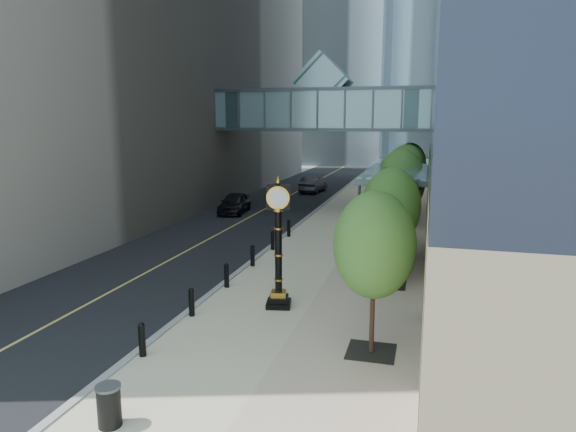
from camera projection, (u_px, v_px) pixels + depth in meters
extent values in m
plane|color=gray|center=(216.00, 388.00, 13.09)|extent=(320.00, 320.00, 0.00)
cube|color=black|center=(307.00, 186.00, 52.84)|extent=(8.00, 180.00, 0.02)
cube|color=beige|center=(386.00, 189.00, 50.76)|extent=(8.00, 180.00, 0.06)
cube|color=gray|center=(345.00, 188.00, 51.79)|extent=(0.25, 180.00, 0.07)
cube|color=#A4BECF|center=(388.00, 11.00, 122.47)|extent=(22.00, 22.00, 65.00)
cube|color=slate|center=(323.00, 110.00, 39.04)|extent=(17.00, 4.00, 3.00)
cube|color=#383F44|center=(323.00, 129.00, 39.31)|extent=(17.00, 4.20, 0.25)
cube|color=#383F44|center=(323.00, 90.00, 38.78)|extent=(17.00, 4.20, 0.25)
cube|color=slate|center=(323.00, 82.00, 38.66)|extent=(4.24, 3.00, 4.24)
cube|color=#383F44|center=(397.00, 174.00, 24.69)|extent=(3.00, 8.00, 0.25)
cube|color=slate|center=(397.00, 170.00, 24.66)|extent=(2.80, 7.80, 0.06)
cylinder|color=#383F44|center=(358.00, 230.00, 21.91)|extent=(0.12, 0.12, 4.20)
cylinder|color=#383F44|center=(376.00, 204.00, 28.92)|extent=(0.12, 0.12, 4.20)
cylinder|color=black|center=(142.00, 341.00, 14.65)|extent=(0.20, 0.20, 0.90)
cylinder|color=black|center=(192.00, 303.00, 17.68)|extent=(0.20, 0.20, 0.90)
cylinder|color=black|center=(227.00, 277.00, 20.72)|extent=(0.20, 0.20, 0.90)
cylinder|color=black|center=(253.00, 257.00, 23.75)|extent=(0.20, 0.20, 0.90)
cylinder|color=black|center=(273.00, 241.00, 26.79)|extent=(0.20, 0.20, 0.90)
cylinder|color=black|center=(289.00, 229.00, 29.82)|extent=(0.20, 0.20, 0.90)
cube|color=black|center=(371.00, 351.00, 14.99)|extent=(1.40, 1.40, 0.02)
cylinder|color=#432C1C|center=(372.00, 311.00, 14.76)|extent=(0.14, 0.14, 2.53)
ellipsoid|color=#326424|center=(374.00, 245.00, 14.40)|extent=(2.31, 2.31, 3.09)
cube|color=black|center=(388.00, 284.00, 21.16)|extent=(1.40, 1.40, 0.02)
cylinder|color=#432C1C|center=(389.00, 254.00, 20.92)|extent=(0.14, 0.14, 2.57)
ellipsoid|color=#326424|center=(391.00, 206.00, 20.56)|extent=(2.35, 2.35, 3.14)
cube|color=black|center=(398.00, 247.00, 27.32)|extent=(1.40, 1.40, 0.02)
cylinder|color=#432C1C|center=(399.00, 222.00, 27.07)|extent=(0.14, 0.14, 2.76)
ellipsoid|color=#326424|center=(400.00, 182.00, 26.68)|extent=(2.53, 2.53, 3.37)
cube|color=black|center=(404.00, 224.00, 33.48)|extent=(1.40, 1.40, 0.02)
cylinder|color=#432C1C|center=(405.00, 203.00, 33.23)|extent=(0.14, 0.14, 2.74)
ellipsoid|color=#326424|center=(406.00, 171.00, 32.85)|extent=(2.51, 2.51, 3.35)
cube|color=black|center=(408.00, 208.00, 39.65)|extent=(1.40, 1.40, 0.02)
cylinder|color=#432C1C|center=(409.00, 191.00, 39.41)|extent=(0.14, 0.14, 2.66)
ellipsoid|color=#326424|center=(410.00, 164.00, 39.03)|extent=(2.43, 2.43, 3.24)
cube|color=black|center=(279.00, 304.00, 18.65)|extent=(1.03, 1.03, 0.19)
cube|color=black|center=(279.00, 299.00, 18.61)|extent=(0.80, 0.80, 0.19)
cube|color=gold|center=(279.00, 294.00, 18.58)|extent=(0.63, 0.63, 0.19)
cylinder|color=black|center=(278.00, 251.00, 18.29)|extent=(0.25, 0.25, 3.00)
cube|color=black|center=(278.00, 197.00, 17.93)|extent=(0.86, 0.45, 0.87)
cylinder|color=white|center=(280.00, 197.00, 18.09)|extent=(0.67, 0.17, 0.68)
cylinder|color=white|center=(277.00, 198.00, 17.77)|extent=(0.67, 0.17, 0.68)
sphere|color=gold|center=(278.00, 182.00, 17.83)|extent=(0.19, 0.19, 0.19)
cylinder|color=black|center=(109.00, 407.00, 11.29)|extent=(0.68, 0.68, 0.90)
imported|color=beige|center=(360.00, 242.00, 25.00)|extent=(0.64, 0.45, 1.67)
imported|color=black|center=(235.00, 203.00, 37.63)|extent=(2.21, 4.51, 1.48)
imported|color=black|center=(314.00, 184.00, 48.58)|extent=(1.90, 4.69, 1.51)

